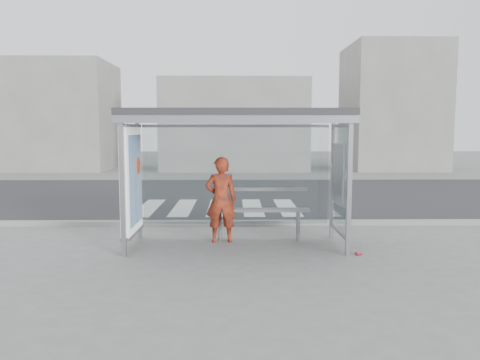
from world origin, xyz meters
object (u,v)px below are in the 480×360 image
bus_shelter (216,143)px  soda_can (359,253)px  person (221,200)px  bench (259,210)px

bus_shelter → soda_can: size_ratio=34.94×
bus_shelter → person: (0.07, 0.29, -1.13)m
bus_shelter → person: 1.17m
bench → bus_shelter: bearing=-152.7°
person → bench: size_ratio=0.84×
person → bench: 0.81m
bus_shelter → bench: bus_shelter is taller
bus_shelter → soda_can: bearing=-16.5°
person → bench: bearing=-173.3°
bus_shelter → person: size_ratio=2.48×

